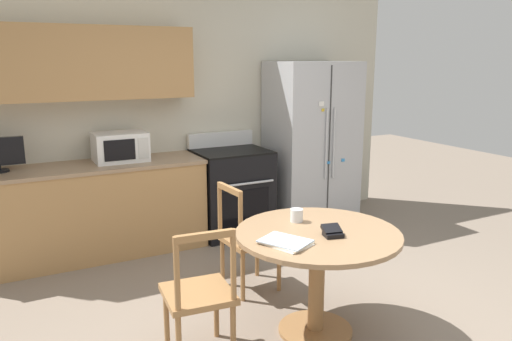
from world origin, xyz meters
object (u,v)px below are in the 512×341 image
at_px(candle_glass, 297,216).
at_px(oven_range, 232,191).
at_px(dining_chair_far, 247,239).
at_px(microwave, 120,147).
at_px(refrigerator, 311,143).
at_px(dining_chair_left, 199,295).
at_px(wallet, 332,232).

bearing_deg(candle_glass, oven_range, 79.09).
bearing_deg(dining_chair_far, microwave, -157.76).
height_order(oven_range, microwave, microwave).
bearing_deg(microwave, refrigerator, -2.75).
bearing_deg(candle_glass, dining_chair_far, 100.37).
xyz_separation_m(refrigerator, microwave, (-2.16, 0.10, 0.12)).
relative_size(oven_range, dining_chair_left, 1.20).
height_order(dining_chair_far, dining_chair_left, same).
bearing_deg(dining_chair_far, wallet, 5.53).
relative_size(microwave, dining_chair_left, 0.55).
relative_size(dining_chair_left, candle_glass, 9.75).
relative_size(oven_range, microwave, 2.16).
relative_size(refrigerator, oven_range, 1.71).
xyz_separation_m(refrigerator, dining_chair_far, (-1.48, -1.29, -0.49)).
bearing_deg(dining_chair_left, wallet, -7.15).
xyz_separation_m(dining_chair_far, wallet, (0.16, -0.94, 0.33)).
xyz_separation_m(microwave, dining_chair_far, (0.68, -1.39, -0.61)).
height_order(dining_chair_left, wallet, dining_chair_left).
relative_size(microwave, candle_glass, 5.40).
xyz_separation_m(refrigerator, candle_glass, (-1.37, -1.87, -0.14)).
relative_size(refrigerator, wallet, 12.30).
bearing_deg(candle_glass, wallet, -82.13).
bearing_deg(dining_chair_far, oven_range, 156.43).
xyz_separation_m(oven_range, dining_chair_left, (-1.18, -2.07, -0.03)).
xyz_separation_m(dining_chair_left, wallet, (0.87, -0.19, 0.33)).
distance_m(refrigerator, oven_range, 1.11).
bearing_deg(wallet, dining_chair_left, 167.52).
distance_m(dining_chair_far, candle_glass, 0.68).
height_order(oven_range, dining_chair_left, oven_range).
bearing_deg(wallet, candle_glass, 97.87).
bearing_deg(refrigerator, dining_chair_far, -138.88).
distance_m(microwave, wallet, 2.50).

